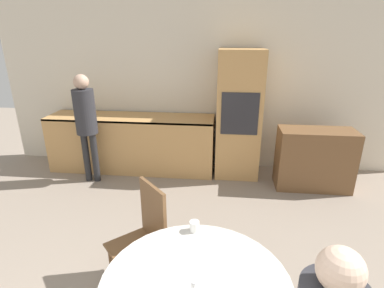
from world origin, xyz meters
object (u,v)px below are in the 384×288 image
at_px(chair_far_left, 145,234).
at_px(sideboard, 314,159).
at_px(person_standing, 86,117).
at_px(oven_unit, 239,115).
at_px(cup, 194,226).

bearing_deg(chair_far_left, sideboard, 93.67).
bearing_deg(person_standing, oven_unit, 12.92).
height_order(oven_unit, chair_far_left, oven_unit).
bearing_deg(person_standing, cup, -49.59).
xyz_separation_m(person_standing, cup, (1.75, -2.05, -0.22)).
bearing_deg(oven_unit, person_standing, -167.08).
bearing_deg(oven_unit, sideboard, -17.85).
height_order(oven_unit, cup, oven_unit).
distance_m(oven_unit, person_standing, 2.21).
bearing_deg(oven_unit, chair_far_left, -109.61).
relative_size(oven_unit, chair_far_left, 1.98).
distance_m(chair_far_left, person_standing, 2.33).
xyz_separation_m(chair_far_left, cup, (0.43, -0.19, 0.24)).
bearing_deg(person_standing, sideboard, 2.64).
xyz_separation_m(oven_unit, cup, (-0.41, -2.55, -0.18)).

